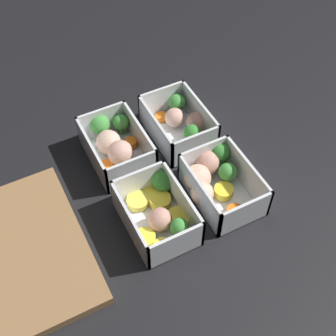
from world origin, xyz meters
The scene contains 6 objects.
ground_plane centered at (0.00, 0.00, 0.00)m, with size 4.00×4.00×0.00m, color black.
container_near_left centered at (-0.06, -0.06, 0.03)m, with size 0.16×0.11×0.07m.
container_near_right centered at (0.09, -0.07, 0.02)m, with size 0.15×0.12×0.07m.
container_far_left centered at (-0.08, 0.06, 0.02)m, with size 0.15×0.12×0.07m.
container_far_right centered at (0.09, 0.06, 0.03)m, with size 0.15×0.10×0.07m.
cutting_board centered at (-0.04, 0.27, 0.01)m, with size 0.28×0.18×0.02m.
Camera 1 is at (-0.47, 0.24, 0.68)m, focal length 50.00 mm.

